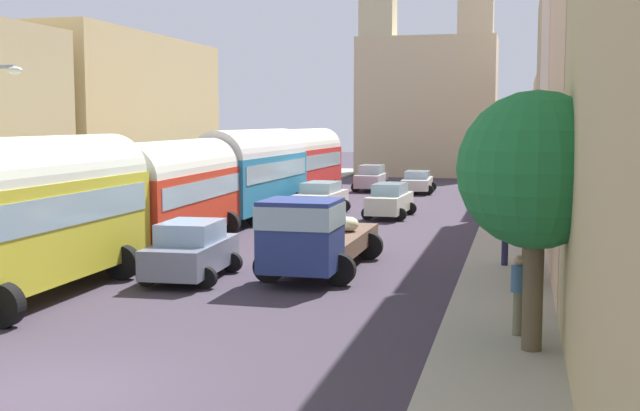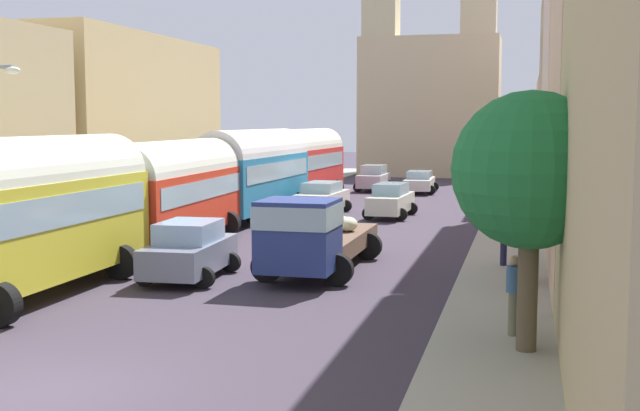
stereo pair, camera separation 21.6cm
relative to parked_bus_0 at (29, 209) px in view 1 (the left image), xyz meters
The scene contains 23 objects.
ground_plane 21.14m from the parked_bus_0, 77.35° to the left, with size 154.00×154.00×0.00m, color #3B333F.
sidewalk_left 20.79m from the parked_bus_0, 97.37° to the left, with size 2.50×70.00×0.14m, color gray.
sidewalk_right 23.79m from the parked_bus_0, 59.97° to the left, with size 2.50×70.00×0.14m, color #A39D8C.
building_left_2 17.97m from the parked_bus_0, 110.61° to the left, with size 4.78×14.01×8.48m.
building_right_2 24.78m from the parked_bus_0, 50.88° to the left, with size 5.07×13.86×13.11m.
building_right_3 35.70m from the parked_bus_0, 63.28° to the left, with size 5.75×9.78×11.72m.
building_right_4 46.76m from the parked_bus_0, 70.89° to the left, with size 4.40×14.11×7.62m.
distant_church 49.57m from the parked_bus_0, 84.65° to the left, with size 11.22×6.09×18.51m.
parked_bus_0 is the anchor object (origin of this frame).
parked_bus_1 9.00m from the parked_bus_0, 90.00° to the left, with size 3.47×8.89×3.87m.
parked_bus_2 18.00m from the parked_bus_0, 90.00° to the left, with size 3.46×9.61×4.17m.
parked_bus_3 27.00m from the parked_bus_0, 90.00° to the left, with size 3.34×9.14×4.10m.
cargo_truck_0 7.99m from the parked_bus_0, 36.30° to the left, with size 2.98×7.42×2.42m.
car_0 20.70m from the parked_bus_0, 72.42° to the left, with size 2.24×4.32×1.62m.
car_1 33.57m from the parked_bus_0, 79.88° to the left, with size 2.34×4.43×1.40m.
car_2 4.74m from the parked_bus_0, 47.87° to the left, with size 2.44×4.01×1.69m.
car_3 20.43m from the parked_bus_0, 82.27° to the left, with size 2.44×4.31×1.58m.
car_4 34.01m from the parked_bus_0, 85.31° to the left, with size 2.21×3.92×1.69m.
pedestrian_0 13.81m from the parked_bus_0, 30.86° to the left, with size 0.44×0.44×1.87m.
pedestrian_1 19.67m from the parked_bus_0, 50.64° to the left, with size 0.40×0.40×1.81m.
pedestrian_2 12.36m from the parked_bus_0, ahead, with size 0.45×0.45×1.83m.
roadside_tree_0 12.78m from the parked_bus_0, 10.51° to the right, with size 3.03×3.03×5.17m.
roadside_tree_1 13.39m from the parked_bus_0, 20.27° to the left, with size 2.92×2.92×5.13m.
Camera 1 is at (7.60, -11.73, 4.59)m, focal length 45.46 mm.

